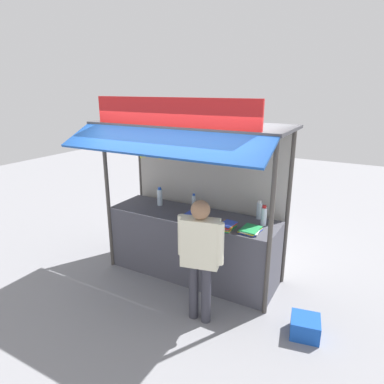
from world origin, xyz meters
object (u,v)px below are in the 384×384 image
Objects in this scene: water_bottle_back_left at (194,201)px; banana_bunch_inner_left at (143,152)px; magazine_stack_right at (227,226)px; banana_bunch_rightmost at (161,153)px; water_bottle_front_right at (259,210)px; banana_bunch_leftmost at (177,154)px; magazine_stack_far_right at (251,230)px; banana_bunch_inner_right at (200,152)px; magazine_stack_far_left at (193,215)px; plastic_crate at (305,327)px; water_bottle_mid_left at (264,216)px; vendor_person at (200,251)px; water_bottle_front_left at (160,197)px.

banana_bunch_inner_left is (-0.37, -0.77, 0.88)m from water_bottle_back_left.
magazine_stack_right is 1.30m from banana_bunch_rightmost.
water_bottle_front_right is 0.96× the size of magazine_stack_right.
magazine_stack_far_right is at bearing 18.21° from banana_bunch_leftmost.
water_bottle_back_left is 0.91× the size of banana_bunch_inner_right.
magazine_stack_far_left is 1.05m from banana_bunch_leftmost.
magazine_stack_far_right is (0.05, -0.49, -0.10)m from water_bottle_front_right.
magazine_stack_far_right reaches higher than plastic_crate.
magazine_stack_far_right is 1.54m from banana_bunch_rightmost.
water_bottle_mid_left reaches higher than water_bottle_front_right.
magazine_stack_right is at bearing -136.62° from water_bottle_mid_left.
banana_bunch_inner_left is at bearing -150.77° from water_bottle_front_right.
magazine_stack_right is at bearing -33.98° from water_bottle_back_left.
magazine_stack_far_right is 1.03× the size of banana_bunch_rightmost.
water_bottle_mid_left is at bearing -56.87° from water_bottle_front_right.
magazine_stack_far_right is at bearing -105.11° from water_bottle_mid_left.
banana_bunch_leftmost is 2.59m from plastic_crate.
banana_bunch_inner_right is 2.42m from plastic_crate.
banana_bunch_inner_right is at bearing 176.93° from plastic_crate.
water_bottle_mid_left is 1.12m from vendor_person.
magazine_stack_right reaches higher than plastic_crate.
water_bottle_front_right is 1.62m from banana_bunch_rightmost.
banana_bunch_rightmost is at bearing 177.77° from plastic_crate.
water_bottle_front_right is (-0.13, 0.20, -0.01)m from water_bottle_mid_left.
banana_bunch_inner_right is 0.88m from banana_bunch_inner_left.
banana_bunch_rightmost and banana_bunch_leftmost have the same top height.
water_bottle_back_left is 0.42m from magazine_stack_far_left.
banana_bunch_leftmost is at bearing -90.58° from magazine_stack_far_left.
banana_bunch_inner_right reaches higher than magazine_stack_far_right.
water_bottle_front_left is 0.92× the size of banana_bunch_inner_left.
banana_bunch_rightmost is (-0.87, -0.23, 0.94)m from magazine_stack_right.
magazine_stack_far_left is at bearing -15.13° from water_bottle_front_left.
water_bottle_mid_left is at bearing 74.89° from magazine_stack_far_right.
water_bottle_front_left is 1.63m from vendor_person.
banana_bunch_leftmost is (-0.92, -0.30, 0.97)m from magazine_stack_far_right.
water_bottle_back_left reaches higher than magazine_stack_right.
banana_bunch_inner_left is 2.98m from plastic_crate.
banana_bunch_leftmost reaches higher than magazine_stack_right.
banana_bunch_inner_left reaches higher than magazine_stack_far_right.
banana_bunch_inner_right is at bearing -138.66° from water_bottle_mid_left.
banana_bunch_rightmost is (-0.25, -0.40, 0.96)m from magazine_stack_far_left.
banana_bunch_inner_left is (-1.55, -0.59, 0.84)m from water_bottle_mid_left.
magazine_stack_far_left is at bearing 36.09° from banana_bunch_inner_left.
water_bottle_back_left is at bearing 156.99° from magazine_stack_far_right.
magazine_stack_right is 0.87× the size of plastic_crate.
water_bottle_back_left is 1.32m from banana_bunch_inner_right.
water_bottle_front_right is at bearing 123.13° from water_bottle_mid_left.
banana_bunch_inner_right is at bearing -56.66° from water_bottle_back_left.
magazine_stack_right is at bearing 38.47° from banana_bunch_inner_right.
banana_bunch_rightmost is 1.06× the size of banana_bunch_leftmost.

